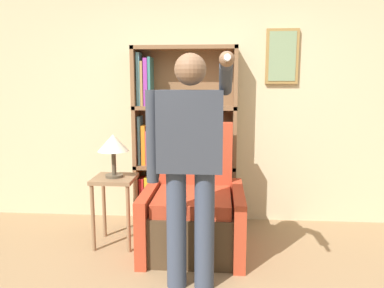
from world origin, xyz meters
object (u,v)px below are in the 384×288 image
(bookcase, at_px, (175,140))
(person_standing, at_px, (190,156))
(armchair, at_px, (194,211))
(table_lamp, at_px, (113,145))
(side_table, at_px, (115,192))

(bookcase, distance_m, person_standing, 1.40)
(bookcase, relative_size, armchair, 1.66)
(table_lamp, bearing_deg, side_table, -45.00)
(bookcase, relative_size, table_lamp, 4.72)
(bookcase, distance_m, armchair, 0.91)
(bookcase, height_order, table_lamp, bookcase)
(person_standing, xyz_separation_m, side_table, (-0.78, 0.73, -0.50))
(armchair, height_order, table_lamp, armchair)
(person_standing, relative_size, table_lamp, 4.29)
(armchair, relative_size, side_table, 1.74)
(armchair, xyz_separation_m, table_lamp, (-0.76, 0.02, 0.62))
(armchair, bearing_deg, side_table, 178.57)
(person_standing, bearing_deg, side_table, 136.97)
(armchair, xyz_separation_m, person_standing, (0.02, -0.71, 0.66))
(bookcase, bearing_deg, person_standing, -78.66)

